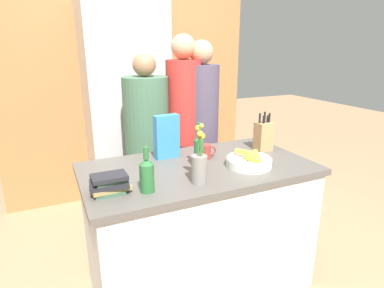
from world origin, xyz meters
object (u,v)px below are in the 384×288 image
Objects in this scene: knife_block at (264,136)px; cereal_box at (167,137)px; refrigerator at (126,110)px; flower_vase at (199,165)px; person_at_sink at (147,140)px; person_in_red_tee at (201,127)px; book_stack at (110,184)px; bottle_vinegar at (147,174)px; fruit_bowl at (250,160)px; person_in_blue at (184,124)px; bottle_oil at (199,151)px; coffee_mug at (206,151)px.

cereal_box is (-0.71, 0.14, 0.04)m from knife_block.
refrigerator is 5.87× the size of flower_vase.
person_at_sink is 0.94× the size of person_in_red_tee.
flower_vase reaches higher than book_stack.
bottle_vinegar is at bearing -19.35° from book_stack.
refrigerator is 8.20× the size of bottle_vinegar.
fruit_bowl is 0.84× the size of flower_vase.
book_stack is 0.13× the size of person_in_blue.
knife_block is at bearing -71.80° from person_in_blue.
bottle_oil is (0.12, -1.39, -0.02)m from refrigerator.
person_in_red_tee reaches higher than book_stack.
person_in_blue is 1.03× the size of person_in_red_tee.
coffee_mug is at bearing 33.16° from bottle_vinegar.
bottle_oil is 0.77m from person_in_blue.
refrigerator is at bearing 90.21° from cereal_box.
cereal_box is (-0.42, 0.38, 0.11)m from fruit_bowl.
coffee_mug is 0.61m from person_in_red_tee.
book_stack is at bearing -146.92° from person_in_blue.
knife_block is at bearing 12.84° from bottle_oil.
person_at_sink is at bearing 72.92° from bottle_vinegar.
bottle_oil is 0.80m from person_in_red_tee.
flower_vase reaches higher than cereal_box.
person_at_sink is (-0.70, 0.64, -0.11)m from knife_block.
cereal_box is at bearing 58.45° from bottle_vinegar.
person_at_sink is at bearing 88.65° from cereal_box.
cereal_box is at bearing -115.25° from person_in_red_tee.
person_in_red_tee is at bearing -25.62° from person_in_blue.
refrigerator is at bearing 102.49° from person_in_blue.
refrigerator is 1.40m from bottle_oil.
refrigerator is 16.90× the size of coffee_mug.
flower_vase is 0.49m from book_stack.
bottle_oil reaches higher than book_stack.
knife_block is at bearing 26.08° from flower_vase.
cereal_box is 0.52m from person_at_sink.
person_in_red_tee reaches higher than bottle_oil.
bottle_vinegar is 0.15× the size of person_in_red_tee.
refrigerator reaches higher than book_stack.
coffee_mug is at bearing -27.59° from cereal_box.
fruit_bowl is at bearing -18.63° from bottle_oil.
bottle_vinegar is (-0.28, -1.59, -0.04)m from refrigerator.
person_in_red_tee is (0.36, 0.71, -0.05)m from bottle_oil.
coffee_mug is (0.24, -0.12, -0.10)m from cereal_box.
refrigerator is 6.86× the size of bottle_oil.
knife_block is 0.48m from coffee_mug.
cereal_box is 0.57m from person_in_blue.
person_in_red_tee is at bearing 63.17° from flower_vase.
flower_vase is 2.88× the size of coffee_mug.
person_at_sink reaches higher than coffee_mug.
person_in_red_tee is at bearing 86.35° from fruit_bowl.
bottle_vinegar is at bearing -161.70° from knife_block.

